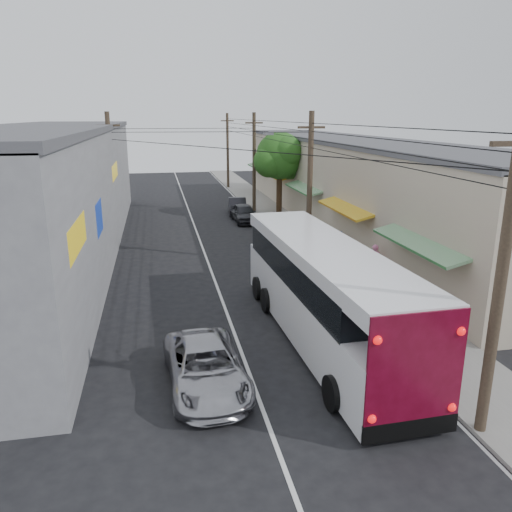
{
  "coord_description": "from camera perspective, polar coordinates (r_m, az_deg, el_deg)",
  "views": [
    {
      "loc": [
        -2.52,
        -11.66,
        7.79
      ],
      "look_at": [
        1.44,
        8.29,
        2.03
      ],
      "focal_mm": 35.0,
      "sensor_mm": 36.0,
      "label": 1
    }
  ],
  "objects": [
    {
      "name": "sidewalk",
      "position": [
        33.82,
        4.55,
        2.55
      ],
      "size": [
        3.0,
        80.0,
        0.12
      ],
      "primitive_type": "cube",
      "color": "slate",
      "rests_on": "ground"
    },
    {
      "name": "parked_suv",
      "position": [
        29.38,
        3.13,
        2.02
      ],
      "size": [
        2.56,
        5.63,
        1.6
      ],
      "primitive_type": "imported",
      "rotation": [
        0.0,
        0.0,
        0.06
      ],
      "color": "gray",
      "rests_on": "ground"
    },
    {
      "name": "building_left",
      "position": [
        30.54,
        -22.57,
        6.82
      ],
      "size": [
        7.2,
        36.0,
        7.25
      ],
      "color": "gray",
      "rests_on": "ground"
    },
    {
      "name": "ground",
      "position": [
        14.25,
        0.84,
        -17.33
      ],
      "size": [
        120.0,
        120.0,
        0.0
      ],
      "primitive_type": "plane",
      "color": "black",
      "rests_on": "ground"
    },
    {
      "name": "parked_car_mid",
      "position": [
        37.63,
        -1.36,
        4.92
      ],
      "size": [
        1.7,
        4.03,
        1.36
      ],
      "primitive_type": "imported",
      "rotation": [
        0.0,
        0.0,
        0.02
      ],
      "color": "#28292D",
      "rests_on": "ground"
    },
    {
      "name": "jeepney",
      "position": [
        15.09,
        -5.78,
        -12.48
      ],
      "size": [
        2.45,
        4.85,
        1.31
      ],
      "primitive_type": "imported",
      "rotation": [
        0.0,
        0.0,
        0.06
      ],
      "color": "#B0B0B7",
      "rests_on": "ground"
    },
    {
      "name": "parked_car_far",
      "position": [
        40.74,
        -2.14,
        5.72
      ],
      "size": [
        1.84,
        4.11,
        1.31
      ],
      "primitive_type": "imported",
      "rotation": [
        0.0,
        0.0,
        -0.12
      ],
      "color": "black",
      "rests_on": "ground"
    },
    {
      "name": "coach_bus",
      "position": [
        17.74,
        7.6,
        -3.97
      ],
      "size": [
        3.16,
        12.37,
        3.54
      ],
      "rotation": [
        0.0,
        0.0,
        0.03
      ],
      "color": "white",
      "rests_on": "ground"
    },
    {
      "name": "building_right",
      "position": [
        36.57,
        10.66,
        8.26
      ],
      "size": [
        7.09,
        40.0,
        6.25
      ],
      "color": "#B4A38F",
      "rests_on": "ground"
    },
    {
      "name": "pedestrian_far",
      "position": [
        28.6,
        9.51,
        1.48
      ],
      "size": [
        0.69,
        0.55,
        1.39
      ],
      "primitive_type": "imported",
      "rotation": [
        0.0,
        0.0,
        3.11
      ],
      "color": "#91A5D3",
      "rests_on": "sidewalk"
    },
    {
      "name": "pedestrian_near",
      "position": [
        24.79,
        13.35,
        -0.6
      ],
      "size": [
        0.71,
        0.58,
        1.7
      ],
      "primitive_type": "imported",
      "rotation": [
        0.0,
        0.0,
        2.83
      ],
      "color": "pink",
      "rests_on": "sidewalk"
    },
    {
      "name": "street_tree",
      "position": [
        38.96,
        2.81,
        11.21
      ],
      "size": [
        4.4,
        4.0,
        6.6
      ],
      "color": "#3F2B19",
      "rests_on": "ground"
    },
    {
      "name": "utility_poles",
      "position": [
        32.69,
        -1.23,
        9.38
      ],
      "size": [
        11.8,
        45.28,
        8.0
      ],
      "color": "#473828",
      "rests_on": "ground"
    }
  ]
}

